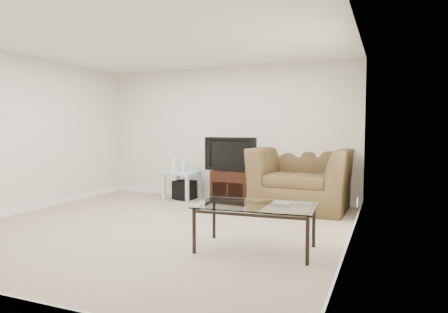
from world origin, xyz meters
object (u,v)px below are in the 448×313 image
at_px(tv_stand, 234,187).
at_px(television, 233,154).
at_px(side_table, 182,186).
at_px(recliner, 302,168).
at_px(coffee_table, 256,228).
at_px(subwoofer, 184,190).

bearing_deg(tv_stand, television, -90.00).
bearing_deg(side_table, television, -1.63).
xyz_separation_m(side_table, recliner, (2.25, 0.00, 0.42)).
bearing_deg(tv_stand, coffee_table, -58.04).
distance_m(side_table, recliner, 2.29).
bearing_deg(recliner, subwoofer, -179.10).
height_order(tv_stand, television, television).
distance_m(side_table, coffee_table, 3.34).
bearing_deg(recliner, television, -177.19).
bearing_deg(television, recliner, 11.42).
xyz_separation_m(tv_stand, television, (-0.00, -0.03, 0.59)).
height_order(tv_stand, coffee_table, tv_stand).
bearing_deg(tv_stand, subwoofer, -175.21).
relative_size(tv_stand, recliner, 0.45).
height_order(tv_stand, subwoofer, tv_stand).
height_order(subwoofer, recliner, recliner).
height_order(television, subwoofer, television).
relative_size(television, side_table, 1.76).
bearing_deg(coffee_table, subwoofer, 131.52).
xyz_separation_m(tv_stand, subwoofer, (-1.00, 0.02, -0.11)).
height_order(television, side_table, television).
xyz_separation_m(television, recliner, (1.22, 0.03, -0.21)).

